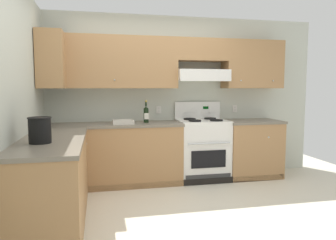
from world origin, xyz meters
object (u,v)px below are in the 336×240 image
wine_bottle (146,114)px  bucket (40,130)px  stove (202,149)px  bowl (123,123)px

wine_bottle → bucket: 1.98m
bucket → wine_bottle: bearing=51.4°
stove → bowl: bearing=-176.3°
bucket → stove: bearing=36.1°
wine_bottle → stove: bearing=-0.1°
stove → wine_bottle: (-0.88, 0.00, 0.56)m
wine_bottle → bucket: wine_bottle is taller
stove → wine_bottle: size_ratio=3.62×
wine_bottle → bowl: (-0.35, -0.08, -0.11)m
wine_bottle → bowl: 0.37m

